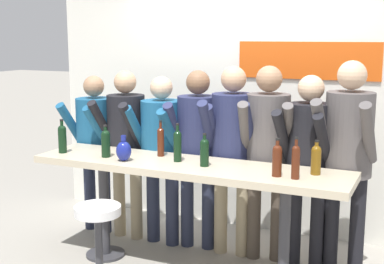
{
  "coord_description": "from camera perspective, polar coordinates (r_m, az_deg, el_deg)",
  "views": [
    {
      "loc": [
        1.84,
        -3.92,
        2.02
      ],
      "look_at": [
        0.0,
        0.09,
        1.21
      ],
      "focal_mm": 50.0,
      "sensor_mm": 36.0,
      "label": 1
    }
  ],
  "objects": [
    {
      "name": "wine_bottle_7",
      "position": [
        4.08,
        9.07,
        -2.84
      ],
      "size": [
        0.07,
        0.07,
        0.29
      ],
      "color": "#4C1E0F",
      "rests_on": "tasting_table"
    },
    {
      "name": "wine_bottle_4",
      "position": [
        4.96,
        -13.67,
        -0.56
      ],
      "size": [
        0.08,
        0.08,
        0.31
      ],
      "color": "black",
      "rests_on": "tasting_table"
    },
    {
      "name": "person_rightmost",
      "position": [
        4.56,
        16.31,
        -1.39
      ],
      "size": [
        0.5,
        0.61,
        1.82
      ],
      "rotation": [
        0.0,
        0.0,
        -0.09
      ],
      "color": "black",
      "rests_on": "ground_plane"
    },
    {
      "name": "person_center",
      "position": [
        4.97,
        0.59,
        -0.91
      ],
      "size": [
        0.5,
        0.59,
        1.7
      ],
      "rotation": [
        0.0,
        0.0,
        0.12
      ],
      "color": "#23283D",
      "rests_on": "ground_plane"
    },
    {
      "name": "wine_bottle_0",
      "position": [
        4.03,
        11.0,
        -2.97
      ],
      "size": [
        0.06,
        0.06,
        0.32
      ],
      "color": "#4C1E0F",
      "rests_on": "tasting_table"
    },
    {
      "name": "back_wall",
      "position": [
        5.61,
        5.34,
        3.01
      ],
      "size": [
        4.31,
        0.12,
        2.61
      ],
      "color": "silver",
      "rests_on": "ground_plane"
    },
    {
      "name": "wine_bottle_3",
      "position": [
        4.72,
        -9.19,
        -1.07
      ],
      "size": [
        0.08,
        0.08,
        0.28
      ],
      "color": "black",
      "rests_on": "tasting_table"
    },
    {
      "name": "person_far_left",
      "position": [
        5.51,
        -10.34,
        -0.53
      ],
      "size": [
        0.49,
        0.58,
        1.62
      ],
      "rotation": [
        0.0,
        0.0,
        -0.14
      ],
      "color": "#23283D",
      "rests_on": "ground_plane"
    },
    {
      "name": "bar_stool",
      "position": [
        4.26,
        -9.94,
        -10.95
      ],
      "size": [
        0.38,
        0.38,
        0.73
      ],
      "color": "#333338",
      "rests_on": "ground_plane"
    },
    {
      "name": "decorative_vase",
      "position": [
        4.56,
        -7.3,
        -1.99
      ],
      "size": [
        0.13,
        0.13,
        0.22
      ],
      "color": "navy",
      "rests_on": "tasting_table"
    },
    {
      "name": "tasting_table",
      "position": [
        4.49,
        -0.5,
        -4.99
      ],
      "size": [
        2.71,
        0.63,
        0.96
      ],
      "color": "beige",
      "rests_on": "ground_plane"
    },
    {
      "name": "person_far_right",
      "position": [
        4.62,
        12.29,
        -2.04
      ],
      "size": [
        0.48,
        0.58,
        1.69
      ],
      "rotation": [
        0.0,
        0.0,
        -0.13
      ],
      "color": "black",
      "rests_on": "ground_plane"
    },
    {
      "name": "person_center_right",
      "position": [
        4.82,
        4.33,
        -0.92
      ],
      "size": [
        0.49,
        0.59,
        1.75
      ],
      "rotation": [
        0.0,
        0.0,
        0.08
      ],
      "color": "gray",
      "rests_on": "ground_plane"
    },
    {
      "name": "person_right",
      "position": [
        4.74,
        8.05,
        -1.09
      ],
      "size": [
        0.52,
        0.63,
        1.76
      ],
      "rotation": [
        0.0,
        0.0,
        0.2
      ],
      "color": "#473D33",
      "rests_on": "ground_plane"
    },
    {
      "name": "person_left",
      "position": [
        5.28,
        -7.08,
        -0.45
      ],
      "size": [
        0.45,
        0.55,
        1.68
      ],
      "rotation": [
        0.0,
        0.0,
        -0.04
      ],
      "color": "gray",
      "rests_on": "ground_plane"
    },
    {
      "name": "wine_bottle_2",
      "position": [
        4.19,
        13.1,
        -2.76
      ],
      "size": [
        0.08,
        0.08,
        0.27
      ],
      "color": "brown",
      "rests_on": "tasting_table"
    },
    {
      "name": "wine_bottle_6",
      "position": [
        4.33,
        1.34,
        -2.03
      ],
      "size": [
        0.07,
        0.07,
        0.27
      ],
      "color": "black",
      "rests_on": "tasting_table"
    },
    {
      "name": "wine_bottle_1",
      "position": [
        4.49,
        -1.55,
        -1.33
      ],
      "size": [
        0.07,
        0.07,
        0.33
      ],
      "color": "black",
      "rests_on": "tasting_table"
    },
    {
      "name": "person_center_left",
      "position": [
        5.1,
        -3.29,
        -1.16
      ],
      "size": [
        0.5,
        0.57,
        1.64
      ],
      "rotation": [
        0.0,
        0.0,
        -0.08
      ],
      "color": "#23283D",
      "rests_on": "ground_plane"
    },
    {
      "name": "wine_bottle_5",
      "position": [
        4.7,
        -3.36,
        -0.88
      ],
      "size": [
        0.06,
        0.06,
        0.32
      ],
      "color": "#4C1E0F",
      "rests_on": "tasting_table"
    }
  ]
}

